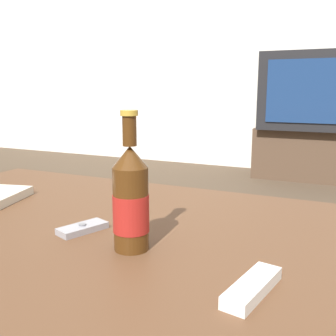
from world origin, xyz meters
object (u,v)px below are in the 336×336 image
(tv_stand, at_px, (312,154))
(beer_bottle, at_px, (131,200))
(television, at_px, (317,91))
(cell_phone, at_px, (83,228))
(remote_control, at_px, (252,287))

(tv_stand, relative_size, beer_bottle, 3.53)
(beer_bottle, bearing_deg, television, 87.99)
(cell_phone, relative_size, remote_control, 0.80)
(television, xyz_separation_m, cell_phone, (-0.24, -2.81, -0.28))
(tv_stand, xyz_separation_m, remote_control, (0.15, -2.92, 0.24))
(remote_control, bearing_deg, television, 103.69)
(tv_stand, relative_size, cell_phone, 8.09)
(tv_stand, bearing_deg, beer_bottle, -92.01)
(tv_stand, xyz_separation_m, cell_phone, (-0.24, -2.81, 0.24))
(television, distance_m, beer_bottle, 2.85)
(television, height_order, remote_control, television)
(cell_phone, bearing_deg, television, 105.71)
(television, height_order, cell_phone, television)
(remote_control, bearing_deg, tv_stand, 103.68)
(television, distance_m, remote_control, 2.93)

